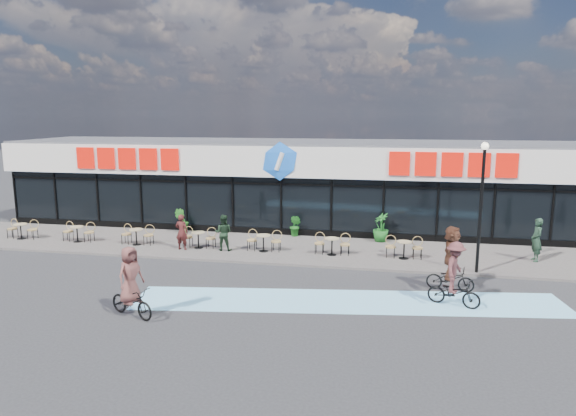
{
  "coord_description": "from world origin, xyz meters",
  "views": [
    {
      "loc": [
        5.11,
        -17.56,
        6.06
      ],
      "look_at": [
        1.02,
        3.5,
        2.11
      ],
      "focal_mm": 32.0,
      "sensor_mm": 36.0,
      "label": 1
    }
  ],
  "objects_px": {
    "bistro_set_0": "(22,229)",
    "potted_plant_right": "(381,227)",
    "patron_right": "(223,233)",
    "cyclist_b": "(451,261)",
    "patron_left": "(182,232)",
    "lamp_post": "(482,196)",
    "cyclist_a": "(455,279)",
    "potted_plant_mid": "(295,226)",
    "potted_plant_left": "(182,221)",
    "pedestrian_a": "(537,240)"
  },
  "relations": [
    {
      "from": "patron_right",
      "to": "lamp_post",
      "type": "bearing_deg",
      "value": 170.58
    },
    {
      "from": "potted_plant_left",
      "to": "cyclist_a",
      "type": "distance_m",
      "value": 14.6
    },
    {
      "from": "patron_left",
      "to": "cyclist_b",
      "type": "relative_size",
      "value": 0.7
    },
    {
      "from": "bistro_set_0",
      "to": "potted_plant_mid",
      "type": "distance_m",
      "value": 13.27
    },
    {
      "from": "lamp_post",
      "to": "patron_right",
      "type": "distance_m",
      "value": 10.78
    },
    {
      "from": "potted_plant_mid",
      "to": "cyclist_b",
      "type": "height_order",
      "value": "cyclist_b"
    },
    {
      "from": "lamp_post",
      "to": "potted_plant_mid",
      "type": "xyz_separation_m",
      "value": [
        -7.83,
        4.42,
        -2.42
      ]
    },
    {
      "from": "potted_plant_mid",
      "to": "patron_left",
      "type": "height_order",
      "value": "patron_left"
    },
    {
      "from": "lamp_post",
      "to": "patron_right",
      "type": "bearing_deg",
      "value": 173.29
    },
    {
      "from": "lamp_post",
      "to": "potted_plant_right",
      "type": "height_order",
      "value": "lamp_post"
    },
    {
      "from": "pedestrian_a",
      "to": "cyclist_a",
      "type": "relative_size",
      "value": 0.85
    },
    {
      "from": "patron_left",
      "to": "potted_plant_left",
      "type": "bearing_deg",
      "value": -64.71
    },
    {
      "from": "bistro_set_0",
      "to": "potted_plant_mid",
      "type": "bearing_deg",
      "value": 12.81
    },
    {
      "from": "bistro_set_0",
      "to": "cyclist_a",
      "type": "bearing_deg",
      "value": -14.43
    },
    {
      "from": "potted_plant_mid",
      "to": "potted_plant_left",
      "type": "bearing_deg",
      "value": -177.43
    },
    {
      "from": "potted_plant_left",
      "to": "cyclist_a",
      "type": "relative_size",
      "value": 0.57
    },
    {
      "from": "bistro_set_0",
      "to": "pedestrian_a",
      "type": "relative_size",
      "value": 0.86
    },
    {
      "from": "bistro_set_0",
      "to": "potted_plant_left",
      "type": "height_order",
      "value": "potted_plant_left"
    },
    {
      "from": "potted_plant_left",
      "to": "cyclist_b",
      "type": "xyz_separation_m",
      "value": [
        12.45,
        -6.22,
        0.38
      ]
    },
    {
      "from": "lamp_post",
      "to": "cyclist_a",
      "type": "height_order",
      "value": "lamp_post"
    },
    {
      "from": "lamp_post",
      "to": "potted_plant_right",
      "type": "xyz_separation_m",
      "value": [
        -3.68,
        4.2,
        -2.27
      ]
    },
    {
      "from": "pedestrian_a",
      "to": "cyclist_a",
      "type": "distance_m",
      "value": 6.82
    },
    {
      "from": "potted_plant_left",
      "to": "cyclist_b",
      "type": "relative_size",
      "value": 0.53
    },
    {
      "from": "potted_plant_right",
      "to": "potted_plant_mid",
      "type": "bearing_deg",
      "value": 176.92
    },
    {
      "from": "patron_left",
      "to": "cyclist_a",
      "type": "distance_m",
      "value": 11.98
    },
    {
      "from": "bistro_set_0",
      "to": "patron_right",
      "type": "distance_m",
      "value": 10.29
    },
    {
      "from": "potted_plant_mid",
      "to": "patron_right",
      "type": "distance_m",
      "value": 4.16
    },
    {
      "from": "potted_plant_mid",
      "to": "cyclist_a",
      "type": "xyz_separation_m",
      "value": [
        6.57,
        -7.96,
        0.28
      ]
    },
    {
      "from": "potted_plant_right",
      "to": "pedestrian_a",
      "type": "relative_size",
      "value": 0.76
    },
    {
      "from": "potted_plant_right",
      "to": "patron_right",
      "type": "xyz_separation_m",
      "value": [
        -6.81,
        -2.97,
        0.12
      ]
    },
    {
      "from": "cyclist_b",
      "to": "pedestrian_a",
      "type": "bearing_deg",
      "value": 47.19
    },
    {
      "from": "potted_plant_right",
      "to": "cyclist_a",
      "type": "bearing_deg",
      "value": -72.63
    },
    {
      "from": "lamp_post",
      "to": "potted_plant_left",
      "type": "xyz_separation_m",
      "value": [
        -13.66,
        4.16,
        -2.34
      ]
    },
    {
      "from": "bistro_set_0",
      "to": "pedestrian_a",
      "type": "height_order",
      "value": "pedestrian_a"
    },
    {
      "from": "bistro_set_0",
      "to": "potted_plant_mid",
      "type": "xyz_separation_m",
      "value": [
        12.94,
        2.94,
        0.08
      ]
    },
    {
      "from": "cyclist_a",
      "to": "cyclist_b",
      "type": "relative_size",
      "value": 0.92
    },
    {
      "from": "bistro_set_0",
      "to": "potted_plant_right",
      "type": "relative_size",
      "value": 1.13
    },
    {
      "from": "patron_left",
      "to": "lamp_post",
      "type": "bearing_deg",
      "value": 177.98
    },
    {
      "from": "potted_plant_right",
      "to": "cyclist_b",
      "type": "relative_size",
      "value": 0.59
    },
    {
      "from": "patron_right",
      "to": "pedestrian_a",
      "type": "distance_m",
      "value": 13.13
    },
    {
      "from": "bistro_set_0",
      "to": "cyclist_b",
      "type": "xyz_separation_m",
      "value": [
        19.56,
        -3.54,
        0.52
      ]
    },
    {
      "from": "potted_plant_left",
      "to": "patron_right",
      "type": "bearing_deg",
      "value": -42.72
    },
    {
      "from": "cyclist_b",
      "to": "patron_left",
      "type": "bearing_deg",
      "value": 164.61
    },
    {
      "from": "potted_plant_mid",
      "to": "cyclist_a",
      "type": "distance_m",
      "value": 10.33
    },
    {
      "from": "patron_left",
      "to": "cyclist_b",
      "type": "bearing_deg",
      "value": 167.26
    },
    {
      "from": "bistro_set_0",
      "to": "potted_plant_left",
      "type": "bearing_deg",
      "value": 20.68
    },
    {
      "from": "potted_plant_mid",
      "to": "potted_plant_right",
      "type": "distance_m",
      "value": 4.15
    },
    {
      "from": "patron_left",
      "to": "patron_right",
      "type": "bearing_deg",
      "value": -170.45
    },
    {
      "from": "pedestrian_a",
      "to": "cyclist_b",
      "type": "distance_m",
      "value": 5.63
    },
    {
      "from": "cyclist_a",
      "to": "cyclist_b",
      "type": "height_order",
      "value": "cyclist_b"
    }
  ]
}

